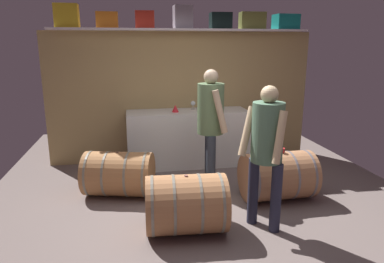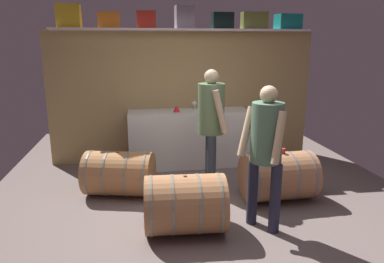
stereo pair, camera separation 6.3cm
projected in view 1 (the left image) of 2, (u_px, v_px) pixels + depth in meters
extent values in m
cube|color=#6A5C59|center=(202.00, 198.00, 4.61)|extent=(5.67, 7.79, 0.02)
cube|color=tan|center=(182.00, 97.00, 5.99)|extent=(4.47, 0.10, 2.17)
cube|color=silver|center=(183.00, 30.00, 5.58)|extent=(4.11, 0.40, 0.03)
cube|color=yellow|center=(67.00, 16.00, 5.23)|extent=(0.35, 0.24, 0.35)
cube|color=orange|center=(107.00, 20.00, 5.34)|extent=(0.34, 0.24, 0.24)
cube|color=red|center=(145.00, 20.00, 5.44)|extent=(0.30, 0.27, 0.26)
cube|color=gray|center=(183.00, 17.00, 5.53)|extent=(0.30, 0.25, 0.35)
cube|color=black|center=(221.00, 21.00, 5.65)|extent=(0.34, 0.27, 0.26)
cube|color=olive|center=(252.00, 21.00, 5.73)|extent=(0.42, 0.24, 0.27)
cube|color=#147F7A|center=(286.00, 22.00, 5.84)|extent=(0.40, 0.30, 0.25)
cube|color=white|center=(188.00, 138.00, 5.80)|extent=(1.97, 0.61, 0.91)
cylinder|color=#325E2C|center=(207.00, 104.00, 5.69)|extent=(0.07, 0.07, 0.21)
sphere|color=#325E2C|center=(208.00, 97.00, 5.67)|extent=(0.06, 0.06, 0.06)
cylinder|color=#325E2C|center=(208.00, 94.00, 5.66)|extent=(0.02, 0.02, 0.06)
cylinder|color=white|center=(193.00, 109.00, 5.83)|extent=(0.07, 0.07, 0.00)
cylinder|color=white|center=(193.00, 107.00, 5.82)|extent=(0.01, 0.01, 0.07)
sphere|color=white|center=(193.00, 103.00, 5.81)|extent=(0.08, 0.08, 0.08)
sphere|color=maroon|center=(193.00, 104.00, 5.81)|extent=(0.05, 0.05, 0.05)
cone|color=red|center=(175.00, 108.00, 5.59)|extent=(0.11, 0.11, 0.12)
cylinder|color=#A66F4A|center=(278.00, 176.00, 4.52)|extent=(0.91, 0.64, 0.62)
cylinder|color=slate|center=(250.00, 178.00, 4.44)|extent=(0.05, 0.63, 0.63)
cylinder|color=slate|center=(267.00, 176.00, 4.49)|extent=(0.05, 0.63, 0.63)
cylinder|color=slate|center=(288.00, 175.00, 4.55)|extent=(0.05, 0.63, 0.63)
cylinder|color=slate|center=(304.00, 174.00, 4.59)|extent=(0.05, 0.63, 0.63)
cylinder|color=brown|center=(279.00, 152.00, 4.44)|extent=(0.04, 0.04, 0.01)
cylinder|color=#A26C44|center=(186.00, 204.00, 3.70)|extent=(0.88, 0.68, 0.63)
cylinder|color=gray|center=(153.00, 206.00, 3.67)|extent=(0.07, 0.64, 0.64)
cylinder|color=gray|center=(174.00, 205.00, 3.69)|extent=(0.07, 0.64, 0.64)
cylinder|color=gray|center=(199.00, 203.00, 3.72)|extent=(0.07, 0.64, 0.64)
cylinder|color=gray|center=(219.00, 202.00, 3.74)|extent=(0.07, 0.64, 0.64)
cylinder|color=#86534E|center=(186.00, 176.00, 3.63)|extent=(0.04, 0.04, 0.01)
cylinder|color=#A67143|center=(119.00, 174.00, 4.63)|extent=(1.00, 0.78, 0.59)
cylinder|color=slate|center=(91.00, 173.00, 4.65)|extent=(0.17, 0.59, 0.60)
cylinder|color=slate|center=(108.00, 173.00, 4.64)|extent=(0.17, 0.59, 0.60)
cylinder|color=slate|center=(129.00, 174.00, 4.62)|extent=(0.17, 0.59, 0.60)
cylinder|color=slate|center=(146.00, 174.00, 4.60)|extent=(0.17, 0.59, 0.60)
cylinder|color=brown|center=(118.00, 152.00, 4.56)|extent=(0.04, 0.04, 0.01)
cylinder|color=red|center=(282.00, 150.00, 4.44)|extent=(0.07, 0.07, 0.06)
cylinder|color=#2A323E|center=(211.00, 165.00, 4.65)|extent=(0.12, 0.12, 0.81)
cylinder|color=#2A323E|center=(209.00, 158.00, 4.94)|extent=(0.12, 0.12, 0.81)
cylinder|color=#56704B|center=(211.00, 109.00, 4.61)|extent=(0.35, 0.35, 0.67)
sphere|color=tan|center=(211.00, 77.00, 4.51)|extent=(0.19, 0.19, 0.19)
cylinder|color=tan|center=(220.00, 112.00, 4.42)|extent=(0.23, 0.11, 0.56)
cylinder|color=tan|center=(217.00, 106.00, 4.81)|extent=(0.25, 0.12, 0.56)
cylinder|color=#26273C|center=(253.00, 191.00, 3.88)|extent=(0.12, 0.12, 0.76)
cylinder|color=#26273C|center=(276.00, 198.00, 3.70)|extent=(0.12, 0.12, 0.76)
cylinder|color=#4C6E56|center=(268.00, 132.00, 3.62)|extent=(0.33, 0.33, 0.63)
sphere|color=tan|center=(270.00, 94.00, 3.53)|extent=(0.18, 0.18, 0.18)
cylinder|color=tan|center=(247.00, 131.00, 3.68)|extent=(0.25, 0.22, 0.53)
cylinder|color=tan|center=(280.00, 137.00, 3.43)|extent=(0.19, 0.18, 0.53)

